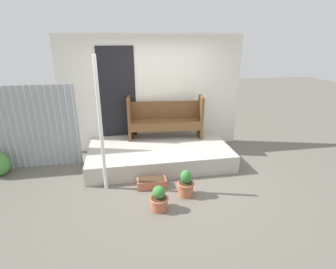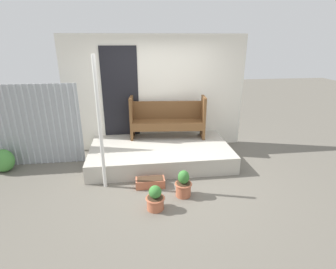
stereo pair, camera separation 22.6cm
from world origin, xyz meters
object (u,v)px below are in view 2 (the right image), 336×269
(support_post, at_px, (100,126))
(flower_pot_left, at_px, (155,199))
(planter_box_rect, at_px, (150,182))
(shrub_by_fence, at_px, (3,161))
(bench, at_px, (168,117))
(flower_pot_middle, at_px, (183,185))

(support_post, bearing_deg, flower_pot_left, -42.89)
(flower_pot_left, xyz_separation_m, planter_box_rect, (-0.04, 0.67, -0.10))
(shrub_by_fence, bearing_deg, support_post, -22.27)
(flower_pot_left, bearing_deg, bench, 77.85)
(flower_pot_left, height_order, planter_box_rect, flower_pot_left)
(flower_pot_middle, bearing_deg, flower_pot_left, -148.46)
(flower_pot_middle, bearing_deg, support_post, 160.49)
(bench, bearing_deg, flower_pot_middle, -83.81)
(planter_box_rect, bearing_deg, flower_pot_left, -86.83)
(flower_pot_left, bearing_deg, flower_pot_middle, 31.54)
(bench, distance_m, flower_pot_middle, 1.99)
(support_post, bearing_deg, planter_box_rect, -7.96)
(flower_pot_left, distance_m, flower_pot_middle, 0.58)
(bench, relative_size, flower_pot_left, 4.20)
(bench, distance_m, planter_box_rect, 1.78)
(support_post, relative_size, planter_box_rect, 4.41)
(bench, relative_size, shrub_by_fence, 3.66)
(planter_box_rect, bearing_deg, bench, 71.58)
(flower_pot_middle, xyz_separation_m, shrub_by_fence, (-3.37, 1.31, 0.03))
(planter_box_rect, bearing_deg, flower_pot_middle, -34.06)
(support_post, relative_size, shrub_by_fence, 4.92)
(bench, bearing_deg, shrub_by_fence, -164.65)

